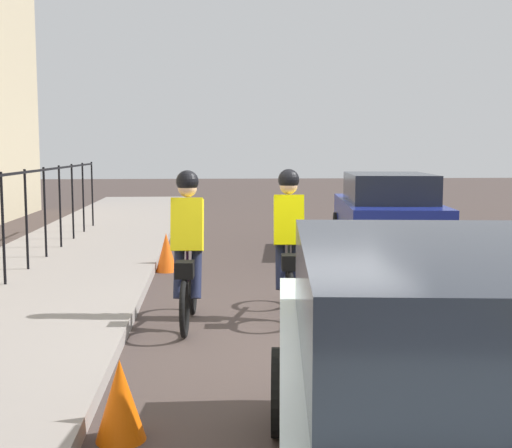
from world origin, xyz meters
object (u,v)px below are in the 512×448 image
parked_sedan_rear (461,400)px  patrol_sedan (387,211)px  traffic_cone_near (166,252)px  traffic_cone_far (120,400)px  cyclist_follow (188,250)px  cyclist_lead (288,244)px

parked_sedan_rear → patrol_sedan: bearing=173.1°
traffic_cone_near → traffic_cone_far: bearing=-179.3°
cyclist_follow → traffic_cone_near: bearing=11.1°
cyclist_lead → traffic_cone_near: size_ratio=2.76×
traffic_cone_near → parked_sedan_rear: bearing=-166.5°
cyclist_lead → traffic_cone_near: bearing=31.3°
cyclist_follow → traffic_cone_near: 3.70m
cyclist_follow → patrol_sedan: (5.68, -3.85, -0.09)m
cyclist_lead → patrol_sedan: 5.90m
traffic_cone_near → traffic_cone_far: 6.69m
patrol_sedan → parked_sedan_rear: same height
patrol_sedan → cyclist_lead: bearing=159.9°
patrol_sedan → parked_sedan_rear: size_ratio=1.00×
cyclist_follow → traffic_cone_far: (-3.06, 0.39, -0.62)m
parked_sedan_rear → traffic_cone_near: size_ratio=6.91×
patrol_sedan → traffic_cone_far: size_ratio=7.75×
patrol_sedan → traffic_cone_far: (-8.74, 4.24, -0.53)m
parked_sedan_rear → traffic_cone_far: parked_sedan_rear is taller
cyclist_follow → traffic_cone_far: cyclist_follow is taller
patrol_sedan → traffic_cone_far: bearing=160.5°
traffic_cone_near → cyclist_follow: bearing=-172.5°
patrol_sedan → traffic_cone_near: (-2.05, 4.33, -0.49)m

